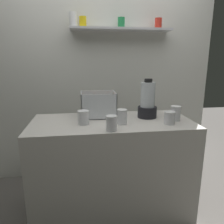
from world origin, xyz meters
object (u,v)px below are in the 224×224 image
object	(u,v)px
juice_cup_pomegranate_middle	(122,118)
juice_cup_orange_far_right	(175,114)
carrot_display_bin	(99,108)
juice_cup_beet_left	(111,124)
juice_cup_orange_right	(169,119)
juice_cup_beet_far_left	(83,118)
blender_pitcher	(147,102)

from	to	relation	value
juice_cup_pomegranate_middle	juice_cup_orange_far_right	distance (m)	0.49
carrot_display_bin	juice_cup_beet_left	world-z (taller)	carrot_display_bin
juice_cup_beet_left	juice_cup_orange_right	world-z (taller)	juice_cup_beet_left
carrot_display_bin	juice_cup_orange_far_right	xyz separation A→B (m)	(0.65, -0.24, -0.02)
juice_cup_pomegranate_middle	juice_cup_beet_far_left	bearing A→B (deg)	173.18
carrot_display_bin	juice_cup_pomegranate_middle	distance (m)	0.33
juice_cup_pomegranate_middle	carrot_display_bin	bearing A→B (deg)	120.94
carrot_display_bin	juice_cup_beet_far_left	distance (m)	0.29
juice_cup_pomegranate_middle	blender_pitcher	bearing A→B (deg)	33.18
carrot_display_bin	juice_cup_orange_far_right	size ratio (longest dim) A/B	2.47
juice_cup_beet_left	juice_cup_pomegranate_middle	bearing A→B (deg)	54.89
blender_pitcher	juice_cup_beet_far_left	world-z (taller)	blender_pitcher
carrot_display_bin	juice_cup_pomegranate_middle	bearing A→B (deg)	-59.06
juice_cup_orange_far_right	juice_cup_beet_left	bearing A→B (deg)	-161.51
carrot_display_bin	juice_cup_beet_far_left	world-z (taller)	carrot_display_bin
blender_pitcher	juice_cup_orange_far_right	distance (m)	0.27
carrot_display_bin	juice_cup_orange_far_right	world-z (taller)	carrot_display_bin
blender_pitcher	juice_cup_beet_left	size ratio (longest dim) A/B	3.05
juice_cup_pomegranate_middle	juice_cup_orange_far_right	world-z (taller)	juice_cup_orange_far_right
carrot_display_bin	juice_cup_orange_right	bearing A→B (deg)	-31.18
carrot_display_bin	juice_cup_pomegranate_middle	world-z (taller)	carrot_display_bin
juice_cup_orange_far_right	juice_cup_orange_right	bearing A→B (deg)	-133.99
blender_pitcher	juice_cup_orange_right	size ratio (longest dim) A/B	3.34
carrot_display_bin	juice_cup_pomegranate_middle	size ratio (longest dim) A/B	2.54
blender_pitcher	juice_cup_beet_left	bearing A→B (deg)	-138.76
juice_cup_pomegranate_middle	juice_cup_orange_right	distance (m)	0.39
carrot_display_bin	juice_cup_orange_right	size ratio (longest dim) A/B	2.98
blender_pitcher	juice_cup_pomegranate_middle	distance (m)	0.33
juice_cup_beet_far_left	juice_cup_beet_left	world-z (taller)	juice_cup_beet_left
blender_pitcher	juice_cup_pomegranate_middle	xyz separation A→B (m)	(-0.27, -0.17, -0.09)
juice_cup_beet_left	juice_cup_pomegranate_middle	world-z (taller)	juice_cup_pomegranate_middle
blender_pitcher	juice_cup_pomegranate_middle	size ratio (longest dim) A/B	2.85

